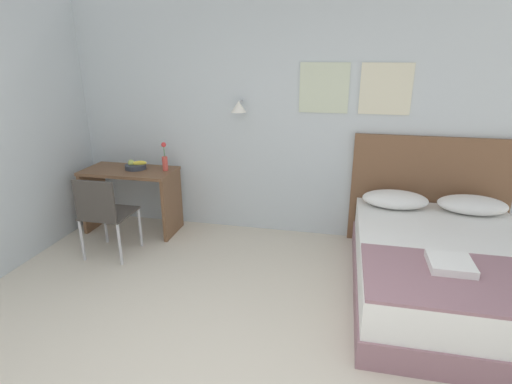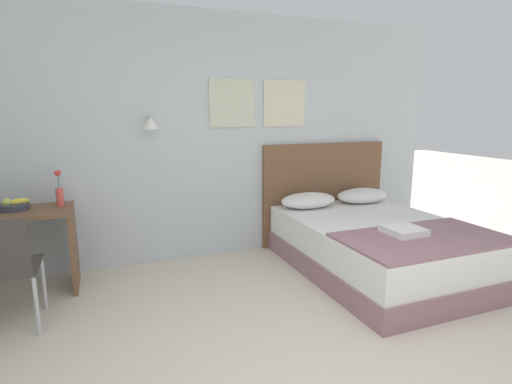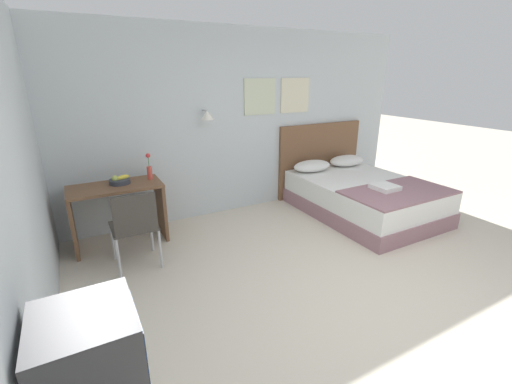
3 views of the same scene
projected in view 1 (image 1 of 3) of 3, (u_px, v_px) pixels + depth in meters
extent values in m
cube|color=silver|center=(291.00, 122.00, 4.47)|extent=(5.89, 0.06, 2.65)
cube|color=beige|center=(324.00, 88.00, 4.24)|extent=(0.52, 0.02, 0.52)
cube|color=beige|center=(386.00, 89.00, 4.11)|extent=(0.52, 0.02, 0.52)
cylinder|color=#B2B2B7|center=(241.00, 101.00, 4.40)|extent=(0.02, 0.16, 0.02)
cone|color=white|center=(239.00, 107.00, 4.34)|extent=(0.17, 0.17, 0.12)
cube|color=gray|center=(443.00, 286.00, 3.51)|extent=(1.52, 2.09, 0.22)
cube|color=white|center=(447.00, 260.00, 3.42)|extent=(1.49, 2.05, 0.30)
cube|color=brown|center=(428.00, 193.00, 4.34)|extent=(1.64, 0.06, 1.23)
ellipsoid|color=white|center=(395.00, 199.00, 4.16)|extent=(0.66, 0.39, 0.17)
ellipsoid|color=white|center=(472.00, 205.00, 4.01)|extent=(0.66, 0.39, 0.17)
cube|color=gray|center=(471.00, 281.00, 2.81)|extent=(1.48, 0.84, 0.02)
cube|color=white|center=(450.00, 264.00, 2.95)|extent=(0.31, 0.32, 0.06)
cube|color=brown|center=(129.00, 171.00, 4.66)|extent=(1.07, 0.54, 0.03)
cube|color=brown|center=(94.00, 198.00, 4.89)|extent=(0.04, 0.50, 0.73)
cube|color=brown|center=(172.00, 205.00, 4.68)|extent=(0.04, 0.50, 0.73)
cube|color=#3D3833|center=(109.00, 213.00, 4.18)|extent=(0.47, 0.47, 0.02)
cube|color=#3D3833|center=(94.00, 201.00, 3.91)|extent=(0.43, 0.03, 0.41)
cylinder|color=#B7B7BC|center=(105.00, 224.00, 4.50)|extent=(0.03, 0.03, 0.45)
cylinder|color=#B7B7BC|center=(140.00, 227.00, 4.41)|extent=(0.03, 0.03, 0.45)
cylinder|color=#B7B7BC|center=(82.00, 240.00, 4.11)|extent=(0.03, 0.03, 0.45)
cylinder|color=#B7B7BC|center=(120.00, 244.00, 4.02)|extent=(0.03, 0.03, 0.45)
cylinder|color=#333842|center=(136.00, 167.00, 4.67)|extent=(0.24, 0.24, 0.05)
ellipsoid|color=yellow|center=(140.00, 163.00, 4.67)|extent=(0.17, 0.12, 0.06)
sphere|color=#B2C156|center=(131.00, 163.00, 4.66)|extent=(0.08, 0.08, 0.08)
cylinder|color=#D14C42|center=(165.00, 164.00, 4.60)|extent=(0.06, 0.06, 0.16)
cylinder|color=#3D7538|center=(164.00, 151.00, 4.55)|extent=(0.01, 0.01, 0.14)
sphere|color=#DB3838|center=(164.00, 145.00, 4.53)|extent=(0.06, 0.06, 0.06)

